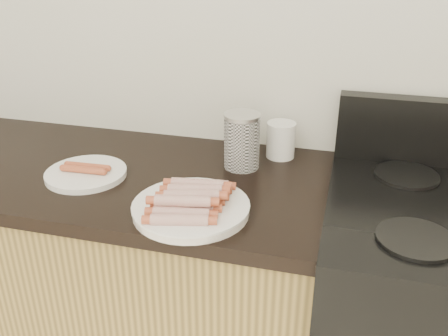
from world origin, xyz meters
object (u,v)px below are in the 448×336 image
(side_plate, at_px, (86,174))
(mug, at_px, (281,140))
(main_plate, at_px, (191,209))
(canister, at_px, (242,141))

(side_plate, xyz_separation_m, mug, (0.52, 0.29, 0.05))
(main_plate, distance_m, side_plate, 0.38)
(canister, height_order, mug, canister)
(side_plate, relative_size, mug, 2.09)
(main_plate, distance_m, mug, 0.44)
(main_plate, relative_size, side_plate, 1.26)
(main_plate, relative_size, canister, 1.75)
(side_plate, bearing_deg, mug, 28.72)
(main_plate, bearing_deg, side_plate, 161.68)
(side_plate, xyz_separation_m, canister, (0.42, 0.18, 0.08))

